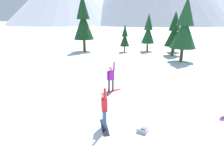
{
  "coord_description": "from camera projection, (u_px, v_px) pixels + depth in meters",
  "views": [
    {
      "loc": [
        -1.3,
        -7.73,
        4.72
      ],
      "look_at": [
        -3.59,
        2.97,
        1.0
      ],
      "focal_mm": 30.55,
      "sensor_mm": 36.0,
      "label": 1
    }
  ],
  "objects": [
    {
      "name": "ground_plane",
      "position": [
        177.0,
        132.0,
        8.42
      ],
      "size": [
        800.0,
        800.0,
        0.0
      ],
      "primitive_type": "plane",
      "color": "silver"
    },
    {
      "name": "snowboarder_foreground",
      "position": [
        104.0,
        109.0,
        8.47
      ],
      "size": [
        0.79,
        1.47,
        2.01
      ],
      "color": "black",
      "rests_on": "ground_plane"
    },
    {
      "name": "snowboarder_midground",
      "position": [
        111.0,
        78.0,
        12.82
      ],
      "size": [
        1.27,
        1.37,
        2.04
      ],
      "color": "red",
      "rests_on": "ground_plane"
    },
    {
      "name": "backpack_grey",
      "position": [
        142.0,
        130.0,
        8.35
      ],
      "size": [
        0.55,
        0.43,
        0.26
      ],
      "color": "gray",
      "rests_on": "ground_plane"
    },
    {
      "name": "pine_tree_leaning",
      "position": [
        83.0,
        21.0,
        28.16
      ],
      "size": [
        3.02,
        3.02,
        8.33
      ],
      "color": "#472D19",
      "rests_on": "ground_plane"
    },
    {
      "name": "pine_tree_tall",
      "position": [
        175.0,
        32.0,
        28.12
      ],
      "size": [
        2.02,
        2.02,
        5.51
      ],
      "color": "#472D19",
      "rests_on": "ground_plane"
    },
    {
      "name": "pine_tree_short",
      "position": [
        148.0,
        31.0,
        28.82
      ],
      "size": [
        2.03,
        2.03,
        5.63
      ],
      "color": "#472D19",
      "rests_on": "ground_plane"
    },
    {
      "name": "pine_tree_young",
      "position": [
        125.0,
        37.0,
        28.39
      ],
      "size": [
        1.42,
        1.42,
        4.05
      ],
      "color": "#472D19",
      "rests_on": "ground_plane"
    },
    {
      "name": "pine_tree_slender",
      "position": [
        185.0,
        27.0,
        21.27
      ],
      "size": [
        2.92,
        2.92,
        7.13
      ],
      "color": "#472D19",
      "rests_on": "ground_plane"
    },
    {
      "name": "pine_tree_broad",
      "position": [
        174.0,
        32.0,
        25.29
      ],
      "size": [
        2.35,
        2.35,
        5.8
      ],
      "color": "#472D19",
      "rests_on": "ground_plane"
    }
  ]
}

